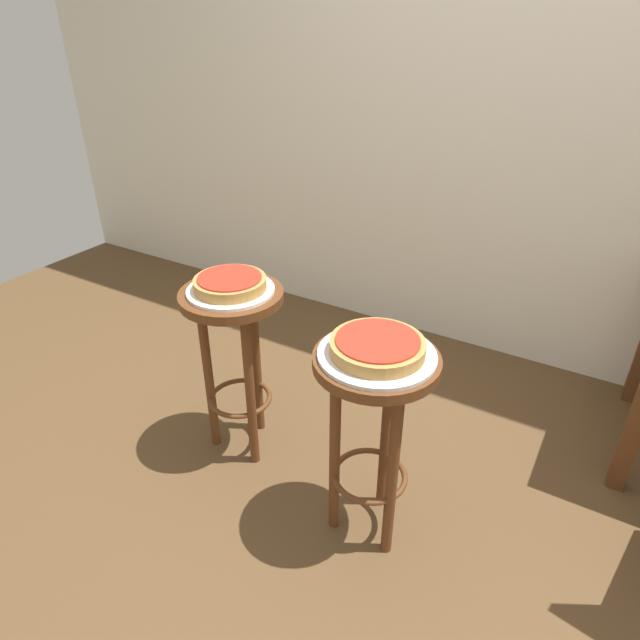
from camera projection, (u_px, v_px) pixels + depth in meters
name	position (u px, v px, depth m)	size (l,w,h in m)	color
ground_plane	(344.00, 580.00, 1.73)	(6.00, 6.00, 0.00)	brown
back_wall	(544.00, 33.00, 2.22)	(6.00, 0.10, 3.00)	silver
stool_foreground	(374.00, 408.00, 1.67)	(0.38, 0.38, 0.71)	#5B3319
serving_plate_foreground	(377.00, 355.00, 1.57)	(0.35, 0.35, 0.01)	silver
pizza_foreground	(377.00, 346.00, 1.56)	(0.28, 0.28, 0.05)	#B78442
stool_middle	(235.00, 337.00, 2.03)	(0.38, 0.38, 0.71)	#5B3319
serving_plate_middle	(231.00, 290.00, 1.93)	(0.31, 0.31, 0.01)	white
pizza_middle	(230.00, 283.00, 1.92)	(0.26, 0.26, 0.05)	#B78442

